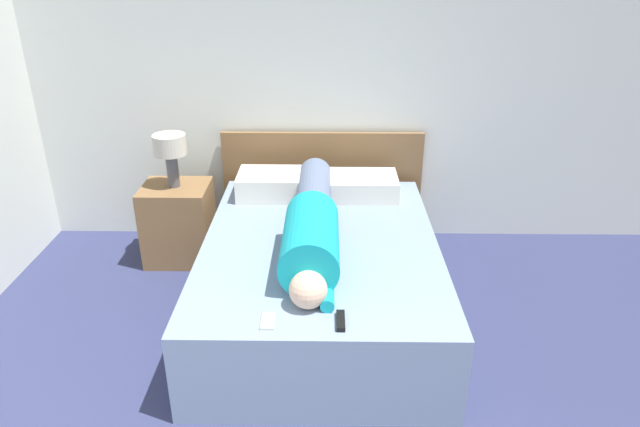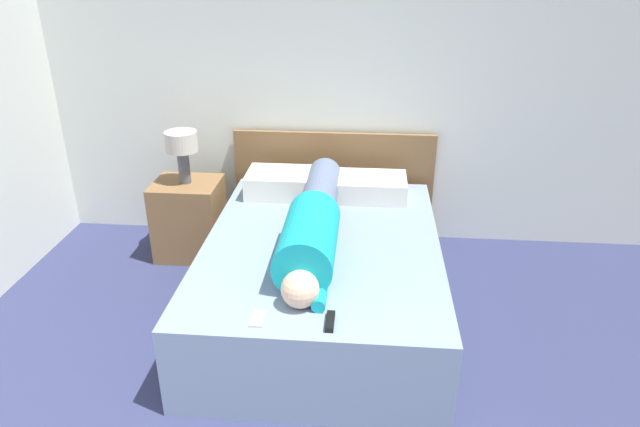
{
  "view_description": "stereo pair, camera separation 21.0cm",
  "coord_description": "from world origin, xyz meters",
  "px_view_note": "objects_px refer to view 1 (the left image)",
  "views": [
    {
      "loc": [
        -0.01,
        -0.48,
        2.11
      ],
      "look_at": [
        -0.06,
        2.43,
        0.76
      ],
      "focal_mm": 32.0,
      "sensor_mm": 36.0,
      "label": 1
    },
    {
      "loc": [
        0.2,
        -0.47,
        2.11
      ],
      "look_at": [
        -0.06,
        2.43,
        0.76
      ],
      "focal_mm": 32.0,
      "sensor_mm": 36.0,
      "label": 2
    }
  ],
  "objects_px": {
    "pillow_near_headboard": "(277,184)",
    "tv_remote": "(341,321)",
    "nightstand": "(179,223)",
    "cell_phone": "(268,321)",
    "pillow_second": "(360,186)",
    "table_lamp": "(170,149)",
    "bed": "(320,277)",
    "person_lying": "(312,224)"
  },
  "relations": [
    {
      "from": "table_lamp",
      "to": "pillow_second",
      "type": "xyz_separation_m",
      "value": [
        1.32,
        0.02,
        -0.27
      ]
    },
    {
      "from": "table_lamp",
      "to": "tv_remote",
      "type": "height_order",
      "value": "table_lamp"
    },
    {
      "from": "pillow_second",
      "to": "tv_remote",
      "type": "height_order",
      "value": "pillow_second"
    },
    {
      "from": "person_lying",
      "to": "cell_phone",
      "type": "height_order",
      "value": "person_lying"
    },
    {
      "from": "person_lying",
      "to": "tv_remote",
      "type": "relative_size",
      "value": 10.97
    },
    {
      "from": "person_lying",
      "to": "cell_phone",
      "type": "distance_m",
      "value": 0.82
    },
    {
      "from": "person_lying",
      "to": "tv_remote",
      "type": "bearing_deg",
      "value": -78.69
    },
    {
      "from": "tv_remote",
      "to": "bed",
      "type": "bearing_deg",
      "value": 97.36
    },
    {
      "from": "person_lying",
      "to": "cell_phone",
      "type": "relative_size",
      "value": 12.66
    },
    {
      "from": "pillow_near_headboard",
      "to": "tv_remote",
      "type": "relative_size",
      "value": 3.72
    },
    {
      "from": "nightstand",
      "to": "table_lamp",
      "type": "xyz_separation_m",
      "value": [
        0.0,
        0.0,
        0.56
      ]
    },
    {
      "from": "pillow_second",
      "to": "bed",
      "type": "bearing_deg",
      "value": -110.94
    },
    {
      "from": "pillow_second",
      "to": "cell_phone",
      "type": "bearing_deg",
      "value": -108.24
    },
    {
      "from": "table_lamp",
      "to": "tv_remote",
      "type": "bearing_deg",
      "value": -52.77
    },
    {
      "from": "nightstand",
      "to": "cell_phone",
      "type": "relative_size",
      "value": 4.44
    },
    {
      "from": "pillow_near_headboard",
      "to": "pillow_second",
      "type": "xyz_separation_m",
      "value": [
        0.59,
        0.0,
        -0.01
      ]
    },
    {
      "from": "pillow_near_headboard",
      "to": "person_lying",
      "type": "bearing_deg",
      "value": -70.59
    },
    {
      "from": "nightstand",
      "to": "cell_phone",
      "type": "height_order",
      "value": "nightstand"
    },
    {
      "from": "table_lamp",
      "to": "pillow_second",
      "type": "relative_size",
      "value": 0.72
    },
    {
      "from": "bed",
      "to": "tv_remote",
      "type": "height_order",
      "value": "tv_remote"
    },
    {
      "from": "pillow_near_headboard",
      "to": "bed",
      "type": "bearing_deg",
      "value": -65.9
    },
    {
      "from": "bed",
      "to": "person_lying",
      "type": "relative_size",
      "value": 1.18
    },
    {
      "from": "table_lamp",
      "to": "pillow_second",
      "type": "bearing_deg",
      "value": 0.72
    },
    {
      "from": "pillow_second",
      "to": "cell_phone",
      "type": "height_order",
      "value": "pillow_second"
    },
    {
      "from": "table_lamp",
      "to": "cell_phone",
      "type": "height_order",
      "value": "table_lamp"
    },
    {
      "from": "pillow_near_headboard",
      "to": "pillow_second",
      "type": "bearing_deg",
      "value": 0.0
    },
    {
      "from": "nightstand",
      "to": "pillow_second",
      "type": "xyz_separation_m",
      "value": [
        1.32,
        0.02,
        0.29
      ]
    },
    {
      "from": "person_lying",
      "to": "bed",
      "type": "bearing_deg",
      "value": 46.47
    },
    {
      "from": "bed",
      "to": "table_lamp",
      "type": "height_order",
      "value": "table_lamp"
    },
    {
      "from": "table_lamp",
      "to": "tv_remote",
      "type": "xyz_separation_m",
      "value": [
        1.16,
        -1.52,
        -0.33
      ]
    },
    {
      "from": "nightstand",
      "to": "tv_remote",
      "type": "xyz_separation_m",
      "value": [
        1.16,
        -1.52,
        0.23
      ]
    },
    {
      "from": "tv_remote",
      "to": "cell_phone",
      "type": "relative_size",
      "value": 1.15
    },
    {
      "from": "bed",
      "to": "pillow_second",
      "type": "height_order",
      "value": "pillow_second"
    },
    {
      "from": "bed",
      "to": "pillow_second",
      "type": "relative_size",
      "value": 3.68
    },
    {
      "from": "bed",
      "to": "pillow_near_headboard",
      "type": "relative_size",
      "value": 3.49
    },
    {
      "from": "person_lying",
      "to": "cell_phone",
      "type": "xyz_separation_m",
      "value": [
        -0.19,
        -0.78,
        -0.13
      ]
    },
    {
      "from": "person_lying",
      "to": "tv_remote",
      "type": "distance_m",
      "value": 0.81
    },
    {
      "from": "table_lamp",
      "to": "pillow_second",
      "type": "height_order",
      "value": "table_lamp"
    },
    {
      "from": "nightstand",
      "to": "table_lamp",
      "type": "relative_size",
      "value": 1.52
    },
    {
      "from": "table_lamp",
      "to": "person_lying",
      "type": "height_order",
      "value": "table_lamp"
    },
    {
      "from": "nightstand",
      "to": "cell_phone",
      "type": "distance_m",
      "value": 1.74
    },
    {
      "from": "bed",
      "to": "tv_remote",
      "type": "distance_m",
      "value": 0.88
    }
  ]
}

